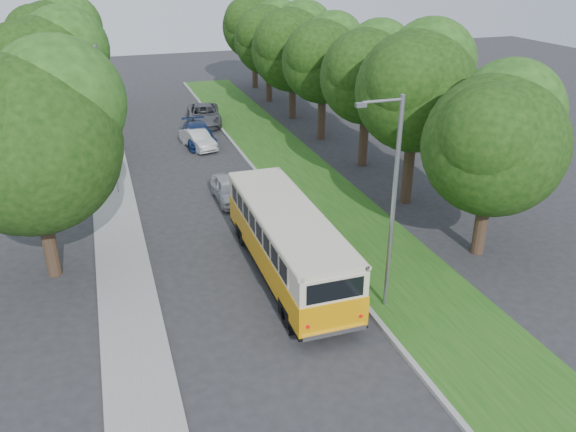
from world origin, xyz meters
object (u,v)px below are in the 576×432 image
object	(u,v)px
lamppost_far	(102,104)
lamppost_near	(391,201)
car_blue	(199,134)
vintage_bus	(287,243)
car_silver	(229,189)
car_white	(198,139)
car_grey	(204,115)

from	to	relation	value
lamppost_far	lamppost_near	bearing A→B (deg)	-64.29
lamppost_far	car_blue	xyz separation A→B (m)	(6.08, 3.61, -3.43)
vintage_bus	car_silver	size ratio (longest dim) A/B	2.68
car_silver	car_white	distance (m)	9.44
car_white	car_grey	size ratio (longest dim) A/B	0.71
car_grey	lamppost_near	bearing A→B (deg)	-79.01
lamppost_near	car_white	distance (m)	21.69
lamppost_near	car_white	bearing A→B (deg)	98.19
lamppost_near	car_blue	bearing A→B (deg)	97.28
car_white	car_blue	world-z (taller)	car_blue
lamppost_far	car_grey	bearing A→B (deg)	48.70
vintage_bus	car_grey	world-z (taller)	vintage_bus
lamppost_near	car_blue	xyz separation A→B (m)	(-2.82, 22.11, -3.68)
car_white	car_blue	xyz separation A→B (m)	(0.22, 0.97, 0.07)
vintage_bus	car_white	bearing A→B (deg)	91.65
car_white	car_grey	xyz separation A→B (m)	(1.52, 5.77, 0.12)
vintage_bus	car_grey	bearing A→B (deg)	87.62
vintage_bus	car_white	xyz separation A→B (m)	(-0.41, 17.78, -0.87)
lamppost_near	car_silver	distance (m)	12.67
lamppost_near	car_grey	world-z (taller)	lamppost_near
lamppost_near	car_grey	xyz separation A→B (m)	(-1.52, 26.91, -3.63)
vintage_bus	car_blue	bearing A→B (deg)	90.91
car_silver	car_blue	bearing A→B (deg)	87.64
car_silver	car_white	xyz separation A→B (m)	(0.06, 9.44, -0.02)
lamppost_near	lamppost_far	world-z (taller)	lamppost_near
lamppost_far	car_grey	xyz separation A→B (m)	(7.39, 8.41, -3.38)
lamppost_near	car_grey	size ratio (longest dim) A/B	1.50
lamppost_near	car_silver	world-z (taller)	lamppost_near
car_silver	lamppost_far	bearing A→B (deg)	129.68
car_white	car_silver	bearing A→B (deg)	-103.14
car_white	car_grey	world-z (taller)	car_grey
lamppost_far	vintage_bus	world-z (taller)	lamppost_far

